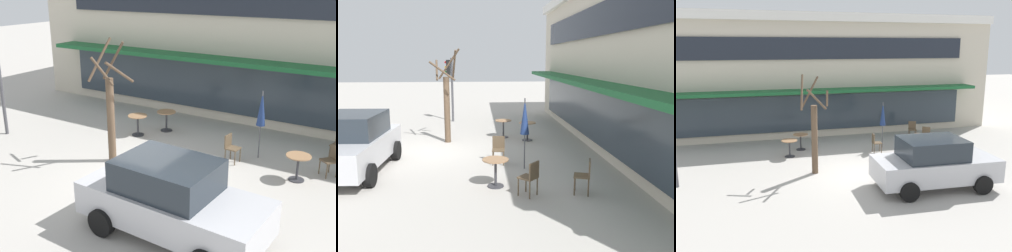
# 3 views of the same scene
# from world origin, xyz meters

# --- Properties ---
(ground_plane) EXTENTS (80.00, 80.00, 0.00)m
(ground_plane) POSITION_xyz_m (0.00, 0.00, 0.00)
(ground_plane) COLOR #ADA8A0
(cafe_table_near_wall) EXTENTS (0.70, 0.70, 0.76)m
(cafe_table_near_wall) POSITION_xyz_m (-2.28, 2.79, 0.52)
(cafe_table_near_wall) COLOR #333338
(cafe_table_near_wall) RESTS_ON ground
(cafe_table_streetside) EXTENTS (0.70, 0.70, 0.76)m
(cafe_table_streetside) POSITION_xyz_m (-1.65, 3.75, 0.52)
(cafe_table_streetside) COLOR #333338
(cafe_table_streetside) RESTS_ON ground
(cafe_table_by_tree) EXTENTS (0.70, 0.70, 0.76)m
(cafe_table_by_tree) POSITION_xyz_m (3.72, 2.18, 0.52)
(cafe_table_by_tree) COLOR #333338
(cafe_table_by_tree) RESTS_ON ground
(patio_umbrella_green_folded) EXTENTS (0.28, 0.28, 2.20)m
(patio_umbrella_green_folded) POSITION_xyz_m (2.22, 3.14, 1.63)
(patio_umbrella_green_folded) COLOR #4C4C51
(patio_umbrella_green_folded) RESTS_ON ground
(cafe_chair_0) EXTENTS (0.50, 0.50, 0.89)m
(cafe_chair_0) POSITION_xyz_m (4.41, 4.39, 0.53)
(cafe_chair_0) COLOR brown
(cafe_chair_0) RESTS_ON ground
(cafe_chair_1) EXTENTS (0.56, 0.56, 0.89)m
(cafe_chair_1) POSITION_xyz_m (4.45, 3.00, 0.53)
(cafe_chair_1) COLOR brown
(cafe_chair_1) RESTS_ON ground
(cafe_chair_2) EXTENTS (0.43, 0.43, 0.89)m
(cafe_chair_2) POSITION_xyz_m (1.59, 2.37, 0.53)
(cafe_chair_2) COLOR brown
(cafe_chair_2) RESTS_ON ground
(parked_sedan) EXTENTS (4.27, 2.14, 1.76)m
(parked_sedan) POSITION_xyz_m (2.12, -2.01, 0.88)
(parked_sedan) COLOR #B7B7BC
(parked_sedan) RESTS_ON ground
(street_tree) EXTENTS (1.19, 1.17, 3.77)m
(street_tree) POSITION_xyz_m (-1.58, 0.47, 1.62)
(street_tree) COLOR brown
(street_tree) RESTS_ON ground
(traffic_light_pole) EXTENTS (0.26, 0.44, 3.40)m
(traffic_light_pole) POSITION_xyz_m (-6.49, 0.23, 2.30)
(traffic_light_pole) COLOR #47474C
(traffic_light_pole) RESTS_ON ground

